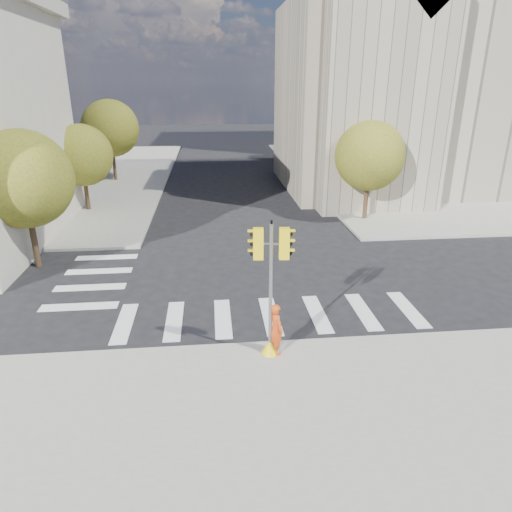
{
  "coord_description": "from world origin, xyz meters",
  "views": [
    {
      "loc": [
        -2.18,
        -17.14,
        8.3
      ],
      "look_at": [
        -0.56,
        -1.08,
        2.1
      ],
      "focal_mm": 32.0,
      "sensor_mm": 36.0,
      "label": 1
    }
  ],
  "objects_px": {
    "lamp_near": "(358,139)",
    "photographer": "(276,329)",
    "traffic_signal": "(271,300)",
    "lamp_far": "(314,122)"
  },
  "relations": [
    {
      "from": "traffic_signal",
      "to": "photographer",
      "type": "relative_size",
      "value": 2.57
    },
    {
      "from": "lamp_far",
      "to": "traffic_signal",
      "type": "height_order",
      "value": "lamp_far"
    },
    {
      "from": "traffic_signal",
      "to": "lamp_far",
      "type": "bearing_deg",
      "value": 79.98
    },
    {
      "from": "lamp_far",
      "to": "traffic_signal",
      "type": "bearing_deg",
      "value": -104.53
    },
    {
      "from": "lamp_near",
      "to": "photographer",
      "type": "height_order",
      "value": "lamp_near"
    },
    {
      "from": "lamp_near",
      "to": "traffic_signal",
      "type": "height_order",
      "value": "lamp_near"
    },
    {
      "from": "traffic_signal",
      "to": "photographer",
      "type": "bearing_deg",
      "value": 7.07
    },
    {
      "from": "lamp_near",
      "to": "lamp_far",
      "type": "xyz_separation_m",
      "value": [
        0.0,
        14.0,
        0.0
      ]
    },
    {
      "from": "lamp_near",
      "to": "traffic_signal",
      "type": "relative_size",
      "value": 1.83
    },
    {
      "from": "traffic_signal",
      "to": "photographer",
      "type": "distance_m",
      "value": 1.03
    }
  ]
}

